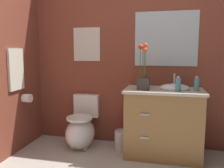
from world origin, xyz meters
name	(u,v)px	position (x,y,z in m)	size (l,w,h in m)	color
wall_back	(154,54)	(0.20, 1.59, 1.25)	(4.58, 0.05, 2.50)	brown
toilet	(81,129)	(-0.73, 1.29, 0.24)	(0.38, 0.59, 0.69)	white
vanity_cabinet	(163,122)	(0.36, 1.27, 0.43)	(0.94, 0.56, 1.02)	#9E7242
flower_vase	(143,75)	(0.11, 1.18, 1.02)	(0.14, 0.14, 0.55)	#38332D
soap_bottle	(178,85)	(0.51, 1.14, 0.92)	(0.06, 0.06, 0.17)	teal
lotion_bottle	(197,84)	(0.72, 1.22, 0.92)	(0.06, 0.06, 0.17)	teal
trash_bin	(121,140)	(-0.17, 1.29, 0.14)	(0.18, 0.18, 0.27)	#B7B7BC
wall_poster	(87,44)	(-0.73, 1.56, 1.39)	(0.38, 0.01, 0.46)	beige
wall_mirror	(166,39)	(0.36, 1.56, 1.45)	(0.80, 0.01, 0.70)	#B2BCC6
hanging_towel	(16,69)	(-1.46, 0.97, 1.07)	(0.03, 0.28, 0.52)	beige
toilet_paper_roll	(27,98)	(-1.40, 1.10, 0.68)	(0.11, 0.11, 0.11)	white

